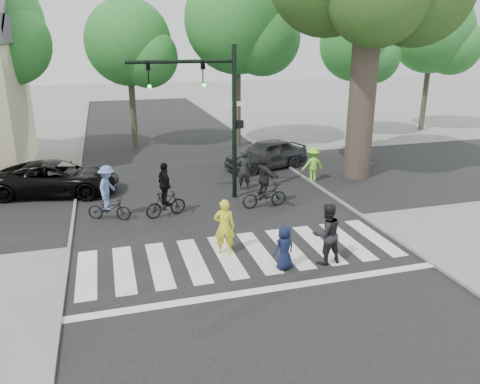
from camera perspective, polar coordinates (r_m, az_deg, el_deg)
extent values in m
plane|color=gray|center=(13.39, 1.55, -9.37)|extent=(120.00, 120.00, 0.00)
cube|color=black|center=(17.81, -3.35, -2.17)|extent=(10.00, 70.00, 0.01)
cube|color=black|center=(20.59, -5.23, 0.63)|extent=(70.00, 10.00, 0.01)
cube|color=gray|center=(17.47, -19.74, -3.52)|extent=(0.10, 70.00, 0.10)
cube|color=gray|center=(19.47, 11.29, -0.56)|extent=(0.10, 70.00, 0.10)
cube|color=silver|center=(13.79, -18.18, -9.45)|extent=(0.55, 3.00, 0.01)
cube|color=silver|center=(13.76, -13.98, -9.10)|extent=(0.55, 3.00, 0.01)
cube|color=silver|center=(13.81, -9.80, -8.70)|extent=(0.55, 3.00, 0.01)
cube|color=silver|center=(13.93, -5.67, -8.26)|extent=(0.55, 3.00, 0.01)
cube|color=silver|center=(14.12, -1.65, -7.79)|extent=(0.55, 3.00, 0.01)
cube|color=silver|center=(14.38, 2.24, -7.30)|extent=(0.55, 3.00, 0.01)
cube|color=silver|center=(14.70, 5.97, -6.80)|extent=(0.55, 3.00, 0.01)
cube|color=silver|center=(15.08, 9.52, -6.30)|extent=(0.55, 3.00, 0.01)
cube|color=silver|center=(15.51, 12.88, -5.79)|extent=(0.55, 3.00, 0.01)
cube|color=silver|center=(16.00, 16.03, -5.30)|extent=(0.55, 3.00, 0.01)
cube|color=silver|center=(12.39, 3.27, -11.79)|extent=(10.00, 0.30, 0.01)
cylinder|color=black|center=(18.43, -0.69, 8.22)|extent=(0.18, 0.18, 6.00)
cylinder|color=black|center=(17.74, -7.20, 15.50)|extent=(4.00, 0.14, 0.14)
imported|color=black|center=(17.91, -4.54, 14.17)|extent=(0.16, 0.20, 1.00)
sphere|color=#19E533|center=(17.83, -4.42, 12.86)|extent=(0.14, 0.14, 0.14)
imported|color=black|center=(17.61, -11.10, 13.83)|extent=(0.16, 0.20, 1.00)
sphere|color=#19E533|center=(17.53, -10.98, 12.50)|extent=(0.14, 0.14, 0.14)
cube|color=black|center=(18.49, -0.03, 8.26)|extent=(0.28, 0.18, 0.30)
cube|color=#FF660C|center=(18.52, 0.30, 8.27)|extent=(0.02, 0.14, 0.20)
cube|color=white|center=(18.31, -0.70, 10.69)|extent=(0.90, 0.04, 0.18)
cylinder|color=brown|center=(22.02, 14.63, 10.60)|extent=(1.20, 1.20, 7.00)
cylinder|color=brown|center=(21.84, 16.27, 18.33)|extent=(1.29, 1.74, 2.93)
sphere|color=#297835|center=(26.46, -26.40, 15.94)|extent=(4.06, 4.06, 4.06)
cylinder|color=brown|center=(28.34, -12.98, 10.87)|extent=(0.36, 0.36, 5.60)
sphere|color=#297835|center=(28.14, -13.46, 17.34)|extent=(4.80, 4.80, 4.80)
sphere|color=#297835|center=(27.51, -11.17, 15.81)|extent=(3.36, 3.36, 3.36)
cylinder|color=brown|center=(28.01, -0.27, 12.40)|extent=(0.36, 0.36, 6.72)
sphere|color=#297835|center=(27.88, -0.28, 20.27)|extent=(6.00, 6.00, 6.00)
sphere|color=#297835|center=(27.36, 2.81, 18.28)|extent=(4.20, 4.20, 4.20)
cylinder|color=brown|center=(31.91, 13.56, 11.48)|extent=(0.36, 0.36, 5.46)
sphere|color=#297835|center=(31.73, 13.99, 17.08)|extent=(4.60, 4.60, 4.60)
sphere|color=#297835|center=(31.62, 16.02, 15.50)|extent=(3.22, 3.22, 3.22)
cylinder|color=brown|center=(35.68, 21.73, 11.95)|extent=(0.36, 0.36, 6.16)
sphere|color=#297835|center=(35.55, 22.42, 17.57)|extent=(5.40, 5.40, 5.40)
sphere|color=#297835|center=(35.59, 24.48, 15.89)|extent=(3.78, 3.78, 3.78)
imported|color=yellow|center=(13.97, -1.92, -4.26)|extent=(0.72, 0.57, 1.72)
imported|color=#131A38|center=(13.18, 5.43, -6.77)|extent=(0.72, 0.56, 1.30)
imported|color=black|center=(13.58, 10.51, -5.02)|extent=(0.95, 0.78, 1.82)
imported|color=black|center=(17.34, -15.65, -1.97)|extent=(1.67, 1.11, 0.83)
imported|color=#5B78AD|center=(17.10, -15.87, 0.53)|extent=(0.94, 1.17, 1.59)
imported|color=black|center=(17.20, -9.04, -1.48)|extent=(1.61, 0.84, 0.93)
imported|color=black|center=(16.97, -9.16, 0.92)|extent=(0.63, 1.01, 1.60)
imported|color=black|center=(17.95, 2.98, -0.44)|extent=(1.78, 0.68, 0.93)
imported|color=black|center=(17.69, 3.03, 2.27)|extent=(0.59, 1.66, 1.77)
imported|color=black|center=(20.81, -21.44, 1.60)|extent=(5.39, 3.34, 1.39)
imported|color=#2D2E31|center=(23.33, 3.21, 4.63)|extent=(4.61, 2.93, 1.46)
imported|color=#89F933|center=(21.42, 8.84, 3.35)|extent=(1.03, 0.62, 1.56)
imported|color=black|center=(19.95, 0.47, 2.72)|extent=(0.69, 0.51, 1.74)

